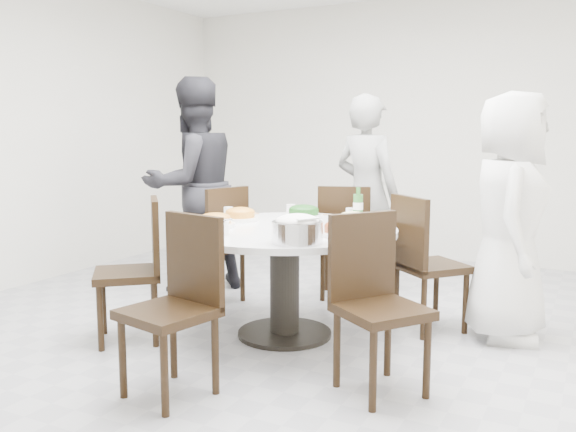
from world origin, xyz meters
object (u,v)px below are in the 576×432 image
at_px(chair_se, 382,306).
at_px(soup_bowl, 207,228).
at_px(beverage_bottle, 358,204).
at_px(dining_table, 285,282).
at_px(chair_s, 168,309).
at_px(chair_nw, 213,244).
at_px(diner_middle, 367,194).
at_px(diner_left, 193,186).
at_px(chair_sw, 127,271).
at_px(diner_right, 509,217).
at_px(chair_ne, 431,263).
at_px(rice_bowl, 297,232).
at_px(chair_n, 345,241).

xyz_separation_m(chair_se, soup_bowl, (-1.18, 0.10, 0.32)).
relative_size(soup_bowl, beverage_bottle, 1.15).
xyz_separation_m(dining_table, chair_s, (-0.09, -1.13, 0.10)).
bearing_deg(chair_nw, dining_table, 77.96).
relative_size(chair_s, diner_middle, 0.56).
distance_m(diner_left, soup_bowl, 1.53).
bearing_deg(chair_sw, chair_se, 48.49).
xyz_separation_m(chair_s, chair_se, (0.98, 0.55, 0.00)).
distance_m(chair_s, diner_left, 2.22).
distance_m(dining_table, diner_left, 1.55).
xyz_separation_m(dining_table, diner_right, (1.34, 0.65, 0.45)).
bearing_deg(chair_s, chair_ne, 73.36).
bearing_deg(dining_table, chair_nw, 152.40).
relative_size(chair_se, diner_middle, 0.56).
bearing_deg(rice_bowl, chair_s, -123.38).
bearing_deg(beverage_bottle, chair_s, -104.20).
height_order(diner_right, soup_bowl, diner_right).
relative_size(chair_ne, chair_se, 1.00).
relative_size(chair_ne, chair_sw, 1.00).
distance_m(diner_middle, diner_left, 1.50).
xyz_separation_m(diner_middle, beverage_bottle, (0.25, -0.85, 0.02)).
height_order(dining_table, chair_n, chair_n).
distance_m(chair_s, rice_bowl, 0.85).
bearing_deg(dining_table, chair_n, 90.71).
bearing_deg(chair_s, rice_bowl, 68.73).
bearing_deg(chair_se, dining_table, 92.35).
height_order(chair_sw, beverage_bottle, beverage_bottle).
relative_size(diner_middle, soup_bowl, 6.11).
bearing_deg(rice_bowl, chair_ne, 64.28).
xyz_separation_m(chair_sw, rice_bowl, (1.21, 0.08, 0.34)).
relative_size(chair_sw, chair_s, 1.00).
distance_m(chair_nw, diner_middle, 1.39).
height_order(chair_s, rice_bowl, chair_s).
bearing_deg(chair_n, dining_table, 72.44).
bearing_deg(chair_s, diner_left, 134.68).
height_order(diner_middle, rice_bowl, diner_middle).
xyz_separation_m(diner_middle, soup_bowl, (-0.37, -1.85, -0.06)).
height_order(diner_middle, soup_bowl, diner_middle).
height_order(chair_sw, diner_right, diner_right).
distance_m(chair_n, soup_bowl, 1.65).
xyz_separation_m(chair_ne, beverage_bottle, (-0.52, -0.07, 0.40)).
relative_size(diner_left, rice_bowl, 6.25).
xyz_separation_m(chair_ne, chair_se, (0.03, -1.16, 0.00)).
height_order(chair_n, diner_right, diner_right).
relative_size(diner_right, diner_left, 0.89).
distance_m(chair_sw, diner_right, 2.55).
distance_m(diner_left, rice_bowl, 1.99).
height_order(chair_nw, diner_left, diner_left).
distance_m(chair_nw, diner_left, 0.61).
bearing_deg(diner_middle, rice_bowl, 113.39).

